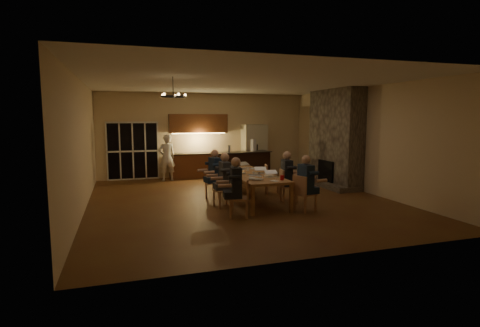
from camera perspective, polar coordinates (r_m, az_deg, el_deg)
name	(u,v)px	position (r m, az deg, el deg)	size (l,w,h in m)	color
floor	(240,200)	(10.43, 0.00, -5.57)	(9.00, 9.00, 0.00)	brown
back_wall	(205,135)	(14.57, -5.39, 4.33)	(8.00, 0.04, 3.20)	beige
left_wall	(81,146)	(9.77, -23.11, 2.51)	(0.04, 9.00, 3.20)	beige
right_wall	(366,140)	(12.04, 18.60, 3.45)	(0.04, 9.00, 3.20)	beige
ceiling	(240,82)	(10.22, 0.00, 12.34)	(8.00, 9.00, 0.04)	white
french_doors	(133,151)	(14.23, -16.01, 1.81)	(1.86, 0.08, 2.10)	black
fireplace	(335,138)	(12.86, 14.29, 3.80)	(0.58, 2.50, 3.20)	#746B5B
kitchenette	(199,146)	(14.22, -6.28, 2.64)	(2.24, 0.68, 2.40)	brown
refrigerator	(254,150)	(14.78, 2.17, 2.07)	(0.90, 0.68, 2.00)	beige
dining_table	(250,187)	(10.33, 1.56, -3.57)	(1.10, 3.31, 0.75)	#9E6B3F
bar_island	(242,167)	(13.21, 0.28, -0.52)	(2.09, 0.68, 1.08)	black
chair_left_near	(239,198)	(8.60, -0.17, -5.25)	(0.44, 0.44, 0.89)	tan
chair_left_mid	(223,190)	(9.56, -2.57, -4.01)	(0.44, 0.44, 0.89)	tan
chair_left_far	(212,182)	(10.69, -4.22, -2.84)	(0.44, 0.44, 0.89)	tan
chair_right_near	(305,193)	(9.24, 9.91, -4.49)	(0.44, 0.44, 0.89)	tan
chair_right_mid	(289,186)	(10.18, 7.47, -3.38)	(0.44, 0.44, 0.89)	tan
chair_right_far	(273,180)	(11.14, 5.02, -2.46)	(0.44, 0.44, 0.89)	tan
person_left_near	(236,187)	(8.54, -0.64, -3.66)	(0.60, 0.60, 1.38)	#21252B
person_right_near	(306,184)	(9.16, 9.97, -3.03)	(0.60, 0.60, 1.38)	#1B2C44
person_left_mid	(225,180)	(9.59, -2.30, -2.49)	(0.60, 0.60, 1.38)	#373B41
person_right_mid	(287,177)	(10.10, 7.13, -2.05)	(0.60, 0.60, 1.38)	#21252B
person_left_far	(215,174)	(10.63, -3.84, -1.56)	(0.60, 0.60, 1.38)	#1B2C44
standing_person	(167,158)	(13.71, -11.08, 0.89)	(0.61, 0.40, 1.68)	white
chandelier	(173,97)	(8.84, -10.14, 10.01)	(0.58, 0.58, 0.03)	black
laptop_a	(256,175)	(9.24, 2.52, -1.76)	(0.32, 0.28, 0.23)	silver
laptop_b	(272,173)	(9.60, 4.88, -1.45)	(0.32, 0.28, 0.23)	silver
laptop_c	(239,169)	(10.25, -0.08, -0.88)	(0.32, 0.28, 0.23)	silver
laptop_d	(261,169)	(10.23, 3.19, -0.92)	(0.32, 0.28, 0.23)	silver
laptop_e	(230,165)	(11.27, -1.53, -0.17)	(0.32, 0.28, 0.23)	silver
laptop_f	(245,164)	(11.37, 0.83, -0.11)	(0.32, 0.28, 0.23)	silver
mug_front	(254,174)	(9.87, 2.09, -1.57)	(0.07, 0.07, 0.10)	white
mug_mid	(248,169)	(10.80, 1.18, -0.82)	(0.08, 0.08, 0.10)	white
mug_back	(229,168)	(10.91, -1.70, -0.74)	(0.08, 0.08, 0.10)	white
redcup_near	(282,178)	(9.22, 6.44, -2.15)	(0.10, 0.10, 0.12)	red
redcup_mid	(232,170)	(10.48, -1.26, -1.01)	(0.09, 0.09, 0.12)	red
can_silver	(259,175)	(9.67, 2.93, -1.69)	(0.06, 0.06, 0.12)	#B2B2B7
can_cola	(230,165)	(11.52, -1.61, -0.28)	(0.06, 0.06, 0.12)	#3F0F0C
plate_near	(269,175)	(9.89, 4.43, -1.80)	(0.25, 0.25, 0.02)	white
plate_left	(251,178)	(9.41, 1.71, -2.24)	(0.23, 0.23, 0.02)	white
plate_far	(255,169)	(11.16, 2.23, -0.78)	(0.27, 0.27, 0.02)	white
notepad	(275,181)	(9.05, 5.31, -2.66)	(0.15, 0.20, 0.01)	white
bar_bottle	(229,149)	(12.95, -1.65, 2.26)	(0.09, 0.09, 0.24)	#99999E
bar_blender	(253,145)	(13.36, 2.02, 2.80)	(0.14, 0.14, 0.43)	silver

